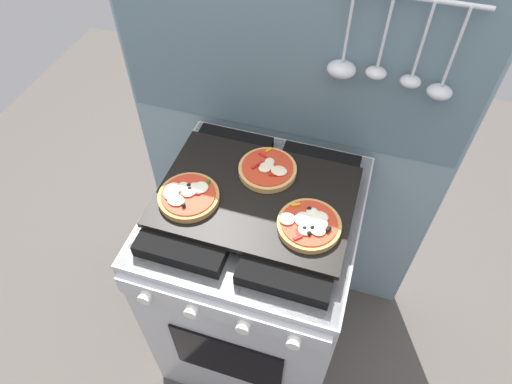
{
  "coord_description": "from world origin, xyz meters",
  "views": [
    {
      "loc": [
        0.24,
        -0.77,
        1.87
      ],
      "look_at": [
        0.0,
        0.0,
        0.93
      ],
      "focal_mm": 31.59,
      "sensor_mm": 36.0,
      "label": 1
    }
  ],
  "objects_px": {
    "pizza_center": "(268,169)",
    "baking_tray": "(256,196)",
    "pizza_left": "(188,196)",
    "pizza_right": "(309,224)",
    "stove": "(256,279)"
  },
  "relations": [
    {
      "from": "stove",
      "to": "pizza_right",
      "type": "xyz_separation_m",
      "value": [
        0.17,
        -0.07,
        0.48
      ]
    },
    {
      "from": "baking_tray",
      "to": "pizza_right",
      "type": "distance_m",
      "value": 0.18
    },
    {
      "from": "baking_tray",
      "to": "pizza_center",
      "type": "bearing_deg",
      "value": 85.69
    },
    {
      "from": "pizza_center",
      "to": "pizza_left",
      "type": "bearing_deg",
      "value": -138.0
    },
    {
      "from": "pizza_center",
      "to": "baking_tray",
      "type": "bearing_deg",
      "value": -94.31
    },
    {
      "from": "pizza_left",
      "to": "pizza_right",
      "type": "distance_m",
      "value": 0.34
    },
    {
      "from": "pizza_right",
      "to": "baking_tray",
      "type": "bearing_deg",
      "value": 157.99
    },
    {
      "from": "baking_tray",
      "to": "pizza_center",
      "type": "xyz_separation_m",
      "value": [
        0.01,
        0.09,
        0.02
      ]
    },
    {
      "from": "stove",
      "to": "baking_tray",
      "type": "distance_m",
      "value": 0.46
    },
    {
      "from": "stove",
      "to": "pizza_center",
      "type": "height_order",
      "value": "pizza_center"
    },
    {
      "from": "pizza_left",
      "to": "pizza_center",
      "type": "bearing_deg",
      "value": 42.0
    },
    {
      "from": "pizza_right",
      "to": "stove",
      "type": "bearing_deg",
      "value": 158.48
    },
    {
      "from": "baking_tray",
      "to": "pizza_left",
      "type": "xyz_separation_m",
      "value": [
        -0.17,
        -0.07,
        0.02
      ]
    },
    {
      "from": "baking_tray",
      "to": "pizza_right",
      "type": "bearing_deg",
      "value": -22.01
    },
    {
      "from": "stove",
      "to": "pizza_left",
      "type": "height_order",
      "value": "pizza_left"
    }
  ]
}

